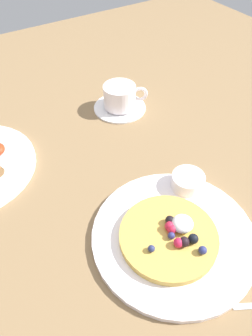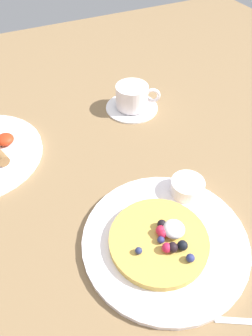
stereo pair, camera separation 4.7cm
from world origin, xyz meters
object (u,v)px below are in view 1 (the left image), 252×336
coffee_saucer (120,107)px  coffee_cup (120,96)px  syrup_ramekin (188,181)px  pancake_plate (174,236)px

coffee_saucer → coffee_cup: size_ratio=1.26×
syrup_ramekin → coffee_cup: size_ratio=0.60×
syrup_ramekin → coffee_cup: bearing=83.7°
pancake_plate → syrup_ramekin: size_ratio=4.45×
pancake_plate → coffee_saucer: size_ratio=2.11×
syrup_ramekin → coffee_cup: 28.35cm
coffee_saucer → syrup_ramekin: bearing=-96.0°
syrup_ramekin → coffee_cup: coffee_cup is taller
coffee_saucer → coffee_cup: (0.14, -0.08, 3.11)cm
pancake_plate → coffee_saucer: 36.76cm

